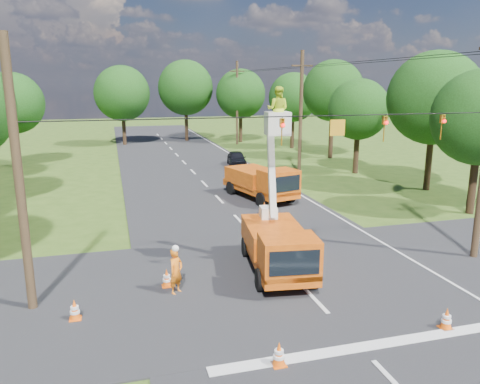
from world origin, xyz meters
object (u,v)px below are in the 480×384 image
object	(u,v)px
pole_left	(19,179)
tree_left_f	(13,103)
tree_right_b	(435,98)
traffic_cone_1	(446,319)
bucket_truck	(278,235)
tree_right_a	(480,118)
pole_right_mid	(301,112)
tree_far_a	(122,93)
traffic_cone_4	(167,278)
tree_far_b	(186,88)
traffic_cone_5	(75,310)
tree_right_e	(293,97)
second_truck	(262,182)
ground_worker	(176,271)
traffic_cone_7	(275,183)
tree_right_c	(359,110)
traffic_cone_2	(277,224)
traffic_cone_3	(264,208)
tree_far_c	(241,94)
distant_car	(237,159)
pole_right_far	(237,102)
tree_right_d	(333,91)
traffic_cone_0	(279,354)

from	to	relation	value
pole_left	tree_left_f	bearing A→B (deg)	100.02
tree_right_b	traffic_cone_1	bearing A→B (deg)	-125.09
bucket_truck	tree_right_a	size ratio (longest dim) A/B	0.89
pole_right_mid	tree_far_a	world-z (taller)	pole_right_mid
tree_left_f	tree_right_a	distance (m)	37.11
traffic_cone_4	tree_far_b	size ratio (longest dim) A/B	0.07
traffic_cone_5	tree_left_f	distance (m)	32.40
pole_right_mid	tree_right_e	world-z (taller)	pole_right_mid
second_truck	ground_worker	world-z (taller)	second_truck
pole_right_mid	tree_left_f	distance (m)	25.36
traffic_cone_5	traffic_cone_7	bearing A→B (deg)	52.58
tree_right_c	tree_far_b	size ratio (longest dim) A/B	0.76
traffic_cone_2	tree_right_b	bearing A→B (deg)	24.51
tree_left_f	second_truck	bearing A→B (deg)	-45.07
traffic_cone_3	traffic_cone_4	distance (m)	10.89
traffic_cone_3	tree_far_c	size ratio (longest dim) A/B	0.08
distant_car	pole_right_far	world-z (taller)	pole_right_far
distant_car	tree_right_c	size ratio (longest dim) A/B	0.51
traffic_cone_5	tree_left_f	world-z (taller)	tree_left_f
traffic_cone_4	traffic_cone_5	xyz separation A→B (m)	(-3.16, -1.72, 0.00)
bucket_truck	pole_right_mid	world-z (taller)	pole_right_mid
tree_right_d	second_truck	bearing A→B (deg)	-129.66
traffic_cone_3	traffic_cone_5	bearing A→B (deg)	-133.70
traffic_cone_0	traffic_cone_3	world-z (taller)	same
pole_right_far	tree_right_e	bearing A→B (deg)	-43.33
traffic_cone_1	bucket_truck	bearing A→B (deg)	121.94
tree_right_b	tree_right_e	size ratio (longest dim) A/B	1.12
bucket_truck	traffic_cone_0	bearing A→B (deg)	-101.97
tree_right_d	pole_left	bearing A→B (deg)	-131.99
traffic_cone_1	traffic_cone_7	bearing A→B (deg)	85.28
ground_worker	traffic_cone_1	xyz separation A→B (m)	(7.72, -4.79, -0.49)
ground_worker	tree_right_d	world-z (taller)	tree_right_d
second_truck	traffic_cone_5	distance (m)	17.43
distant_car	tree_right_a	distance (m)	21.68
distant_car	pole_right_mid	xyz separation A→B (m)	(4.08, -5.07, 4.43)
second_truck	tree_far_b	bearing A→B (deg)	74.62
traffic_cone_3	traffic_cone_4	size ratio (longest dim) A/B	1.00
tree_left_f	tree_far_c	distance (m)	27.10
pole_right_mid	pole_left	world-z (taller)	pole_right_mid
tree_far_a	tree_far_c	distance (m)	14.53
ground_worker	traffic_cone_0	distance (m)	5.63
bucket_truck	pole_right_mid	xyz separation A→B (m)	(8.92, 19.27, 3.52)
tree_far_a	bucket_truck	bearing A→B (deg)	-83.81
ground_worker	tree_right_e	size ratio (longest dim) A/B	0.20
tree_left_f	tree_right_b	size ratio (longest dim) A/B	0.87
traffic_cone_2	traffic_cone_0	bearing A→B (deg)	-109.65
tree_left_f	pole_right_far	bearing A→B (deg)	23.23
traffic_cone_7	tree_right_d	world-z (taller)	tree_right_d
traffic_cone_2	traffic_cone_7	bearing A→B (deg)	70.88
pole_left	tree_right_c	distance (m)	29.61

